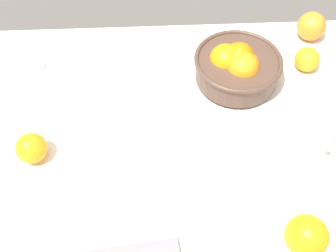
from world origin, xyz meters
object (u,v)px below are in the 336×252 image
object	(u,v)px
loose_orange_0	(307,59)
spoon	(38,75)
fruit_bowl	(237,67)
loose_orange_1	(311,26)
loose_orange_2	(306,236)
loose_orange_3	(31,148)

from	to	relation	value
loose_orange_0	spoon	xyz separation A→B (cm)	(-72.44, 0.51, -2.91)
fruit_bowl	loose_orange_1	bearing A→B (deg)	34.11
loose_orange_1	loose_orange_2	bearing A→B (deg)	-105.19
loose_orange_2	spoon	world-z (taller)	loose_orange_2
fruit_bowl	loose_orange_3	world-z (taller)	fruit_bowl
loose_orange_3	loose_orange_1	bearing A→B (deg)	27.37
loose_orange_1	loose_orange_2	distance (cm)	64.20
loose_orange_2	fruit_bowl	bearing A→B (deg)	98.62
loose_orange_3	fruit_bowl	bearing A→B (deg)	23.82
fruit_bowl	loose_orange_3	distance (cm)	54.51
loose_orange_1	spoon	size ratio (longest dim) A/B	0.51
loose_orange_0	loose_orange_2	world-z (taller)	loose_orange_2
loose_orange_1	loose_orange_3	distance (cm)	82.90
fruit_bowl	loose_orange_1	world-z (taller)	fruit_bowl
loose_orange_0	loose_orange_1	bearing A→B (deg)	71.52
loose_orange_3	spoon	bearing A→B (deg)	96.55
spoon	fruit_bowl	bearing A→B (deg)	-4.45
loose_orange_3	spoon	world-z (taller)	loose_orange_3
fruit_bowl	spoon	size ratio (longest dim) A/B	1.42
loose_orange_3	spoon	xyz separation A→B (cm)	(-3.00, 26.12, -3.13)
loose_orange_1	loose_orange_3	size ratio (longest dim) A/B	1.14
loose_orange_1	spoon	distance (cm)	77.63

